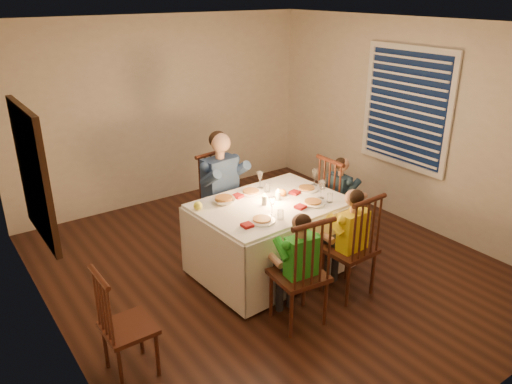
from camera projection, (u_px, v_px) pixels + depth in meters
ground at (269, 267)px, 5.63m from camera, size 5.00×5.00×0.00m
wall_left at (43, 210)px, 3.93m from camera, size 0.02×5.00×2.60m
wall_right at (412, 125)px, 6.33m from camera, size 0.02×5.00×2.60m
wall_back at (164, 111)px, 7.01m from camera, size 4.50×0.02×2.60m
ceiling at (272, 24)px, 4.63m from camera, size 5.00×5.00×0.00m
dining_table at (271, 223)px, 5.34m from camera, size 1.63×1.22×0.79m
chair_adult at (223, 242)px, 6.18m from camera, size 0.51×0.49×1.12m
chair_near_left at (297, 320)px, 4.73m from camera, size 0.50×0.48×1.12m
chair_near_right at (346, 291)px, 5.17m from camera, size 0.48×0.46×1.12m
chair_end at (337, 241)px, 6.18m from camera, size 0.44×0.46×1.12m
chair_extra at (134, 371)px, 4.11m from camera, size 0.39×0.40×0.98m
adult at (223, 242)px, 6.18m from camera, size 0.60×0.56×1.40m
child_green at (297, 320)px, 4.73m from camera, size 0.42×0.39×1.12m
child_yellow at (346, 291)px, 5.17m from camera, size 0.41×0.38×1.15m
child_teal at (337, 241)px, 6.18m from camera, size 0.34×0.37×1.10m
setting_adult at (251, 192)px, 5.48m from camera, size 0.27×0.27×0.02m
setting_green at (262, 221)px, 4.83m from camera, size 0.27×0.27×0.02m
setting_yellow at (313, 203)px, 5.22m from camera, size 0.27×0.27×0.02m
setting_teal at (307, 189)px, 5.57m from camera, size 0.27×0.27×0.02m
candle_left at (264, 200)px, 5.18m from camera, size 0.06×0.06×0.10m
candle_right at (278, 196)px, 5.29m from camera, size 0.06×0.06×0.10m
squash at (198, 206)px, 5.07m from camera, size 0.09×0.09×0.09m
orange_fruit at (283, 193)px, 5.40m from camera, size 0.08×0.08×0.08m
serving_bowl at (224, 201)px, 5.23m from camera, size 0.29×0.29×0.06m
wall_mirror at (33, 174)px, 4.09m from camera, size 0.06×0.95×1.15m
window_blinds at (406, 108)px, 6.31m from camera, size 0.07×1.34×1.54m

